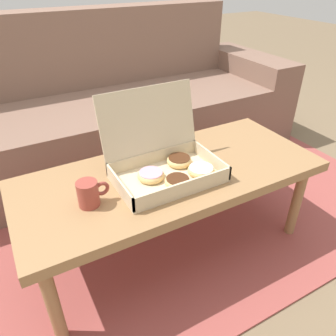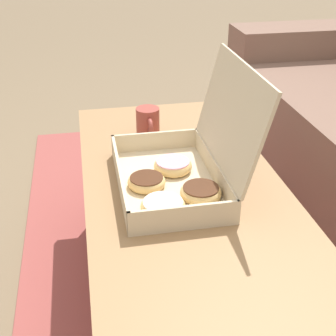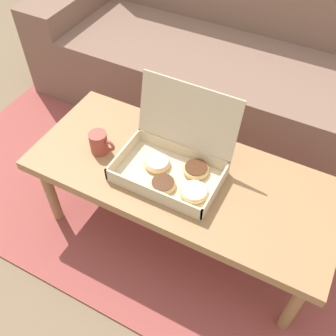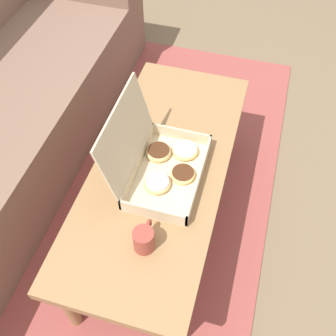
{
  "view_description": "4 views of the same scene",
  "coord_description": "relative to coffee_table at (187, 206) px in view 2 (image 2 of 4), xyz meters",
  "views": [
    {
      "loc": [
        -0.53,
        -1.06,
        1.1
      ],
      "look_at": [
        -0.04,
        -0.18,
        0.46
      ],
      "focal_mm": 35.0,
      "sensor_mm": 36.0,
      "label": 1
    },
    {
      "loc": [
        0.95,
        -0.37,
        1.02
      ],
      "look_at": [
        -0.04,
        -0.18,
        0.46
      ],
      "focal_mm": 50.0,
      "sensor_mm": 36.0,
      "label": 2
    },
    {
      "loc": [
        0.4,
        -1.01,
        1.53
      ],
      "look_at": [
        -0.04,
        -0.18,
        0.46
      ],
      "focal_mm": 42.0,
      "sensor_mm": 36.0,
      "label": 3
    },
    {
      "loc": [
        -0.89,
        -0.42,
        1.6
      ],
      "look_at": [
        -0.04,
        -0.18,
        0.46
      ],
      "focal_mm": 42.0,
      "sensor_mm": 36.0,
      "label": 4
    }
  ],
  "objects": [
    {
      "name": "coffee_mug",
      "position": [
        -0.34,
        -0.05,
        0.09
      ],
      "size": [
        0.11,
        0.07,
        0.09
      ],
      "color": "#993D33",
      "rests_on": "coffee_table"
    },
    {
      "name": "pastry_box",
      "position": [
        -0.02,
        -0.01,
        0.1
      ],
      "size": [
        0.39,
        0.31,
        0.3
      ],
      "color": "beige",
      "rests_on": "coffee_table"
    },
    {
      "name": "coffee_table",
      "position": [
        0.0,
        0.0,
        0.0
      ],
      "size": [
        1.19,
        0.5,
        0.41
      ],
      "color": "#997047",
      "rests_on": "ground_plane"
    },
    {
      "name": "area_rug",
      "position": [
        0.0,
        0.44,
        -0.36
      ],
      "size": [
        2.62,
        1.83,
        0.01
      ],
      "primitive_type": "cube",
      "color": "#994742",
      "rests_on": "ground_plane"
    },
    {
      "name": "ground_plane",
      "position": [
        0.0,
        0.14,
        -0.37
      ],
      "size": [
        12.0,
        12.0,
        0.0
      ],
      "primitive_type": "plane",
      "color": "#756047"
    }
  ]
}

